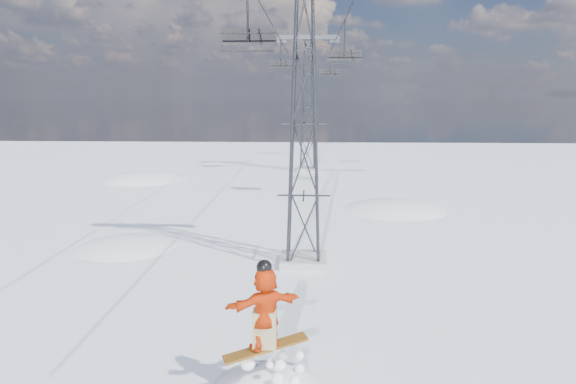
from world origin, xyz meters
The scene contains 9 objects.
ground centered at (0.00, 0.00, 0.00)m, with size 120.00×120.00×0.00m, color white.
snow_terrain centered at (-4.77, 21.24, -9.59)m, with size 39.00×37.00×22.00m.
lift_tower_near centered at (0.80, 8.00, 5.47)m, with size 5.20×1.80×11.43m.
lift_tower_far centered at (0.80, 33.00, 5.47)m, with size 5.20×1.80×11.43m.
haul_cables centered at (0.80, 19.50, 10.85)m, with size 4.46×51.00×0.06m.
lift_chair_near centered at (-1.40, 9.17, 8.72)m, with size 2.15×0.62×2.66m.
lift_chair_mid centered at (3.00, 19.82, 8.80)m, with size 2.06×0.59×2.56m.
lift_chair_far centered at (-1.40, 31.16, 8.92)m, with size 1.94×0.56×2.41m.
lift_chair_extra centered at (3.00, 42.07, 8.69)m, with size 2.18×0.63×2.70m.
Camera 1 is at (1.04, -11.39, 6.59)m, focal length 32.00 mm.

